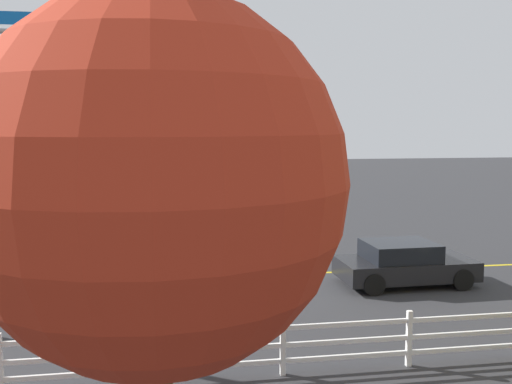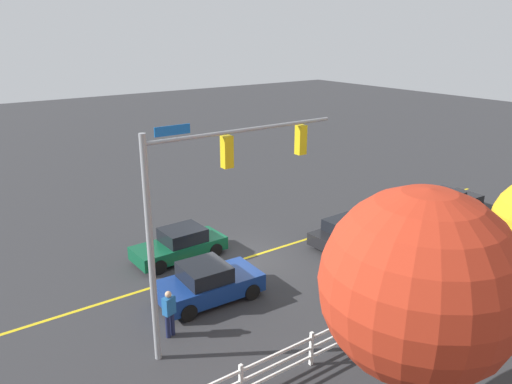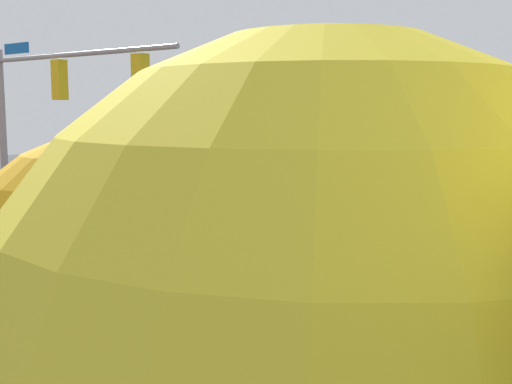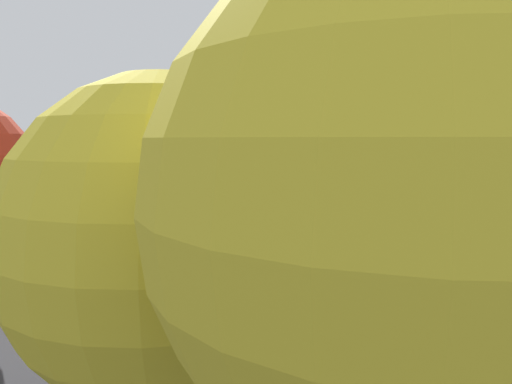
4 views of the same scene
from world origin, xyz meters
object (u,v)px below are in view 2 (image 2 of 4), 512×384
car_3 (444,202)px  tree_3 (419,285)px  pedestrian (169,312)px  car_2 (208,283)px  car_0 (180,245)px  car_1 (351,232)px

car_3 → tree_3: 17.58m
pedestrian → car_3: bearing=-100.6°
car_2 → pedestrian: (2.27, 1.31, 0.23)m
car_2 → pedestrian: bearing=-147.5°
car_0 → pedestrian: size_ratio=2.47×
car_0 → tree_3: (-0.05, 12.35, 3.47)m
pedestrian → tree_3: size_ratio=0.26×
car_1 → tree_3: 11.99m
tree_3 → car_1: bearing=-129.3°
car_0 → car_2: bearing=76.9°
car_2 → car_3: 15.59m
car_3 → tree_3: (14.73, 8.93, 3.50)m
car_0 → pedestrian: (3.07, 5.17, 0.27)m
car_1 → pedestrian: size_ratio=2.43×
car_2 → tree_3: 9.20m
car_2 → pedestrian: size_ratio=2.37×
tree_3 → car_0: bearing=-89.8°
car_0 → car_2: 3.94m
pedestrian → tree_3: 8.46m
car_0 → car_2: (0.81, 3.86, 0.04)m
pedestrian → tree_3: tree_3 is taller
car_3 → car_1: bearing=-176.8°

